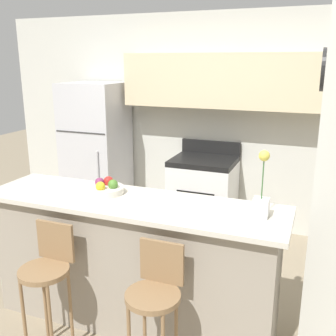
{
  "coord_description": "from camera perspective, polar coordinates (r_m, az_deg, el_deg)",
  "views": [
    {
      "loc": [
        1.24,
        -2.41,
        2.01
      ],
      "look_at": [
        0.0,
        0.75,
        1.07
      ],
      "focal_mm": 42.0,
      "sensor_mm": 36.0,
      "label": 1
    }
  ],
  "objects": [
    {
      "name": "bar_stool_left",
      "position": [
        2.9,
        -17.06,
        -14.14
      ],
      "size": [
        0.34,
        0.34,
        0.93
      ],
      "color": "olive",
      "rests_on": "ground_plane"
    },
    {
      "name": "stove_range",
      "position": [
        4.68,
        5.11,
        -3.98
      ],
      "size": [
        0.72,
        0.62,
        1.07
      ],
      "color": "white",
      "rests_on": "ground_plane"
    },
    {
      "name": "orchid_vase",
      "position": [
        2.61,
        13.42,
        -4.08
      ],
      "size": [
        0.1,
        0.1,
        0.44
      ],
      "color": "white",
      "rests_on": "counter_bar"
    },
    {
      "name": "counter_bar",
      "position": [
        3.1,
        -5.25,
        -13.47
      ],
      "size": [
        2.28,
        0.63,
        1.02
      ],
      "color": "gray",
      "rests_on": "ground_plane"
    },
    {
      "name": "ground_plane",
      "position": [
        3.38,
        -5.02,
        -21.15
      ],
      "size": [
        14.0,
        14.0,
        0.0
      ],
      "primitive_type": "plane",
      "color": "gray"
    },
    {
      "name": "wall_back",
      "position": [
        4.69,
        7.56,
        8.67
      ],
      "size": [
        5.6,
        0.38,
        2.55
      ],
      "color": "silver",
      "rests_on": "ground_plane"
    },
    {
      "name": "refrigerator",
      "position": [
        5.08,
        -10.32,
        2.25
      ],
      "size": [
        0.71,
        0.69,
        1.74
      ],
      "color": "silver",
      "rests_on": "ground_plane"
    },
    {
      "name": "fruit_bowl",
      "position": [
        3.05,
        -9.03,
        -2.89
      ],
      "size": [
        0.28,
        0.28,
        0.11
      ],
      "color": "silver",
      "rests_on": "counter_bar"
    },
    {
      "name": "bar_stool_right",
      "position": [
        2.53,
        -1.86,
        -18.09
      ],
      "size": [
        0.34,
        0.34,
        0.93
      ],
      "color": "olive",
      "rests_on": "ground_plane"
    }
  ]
}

